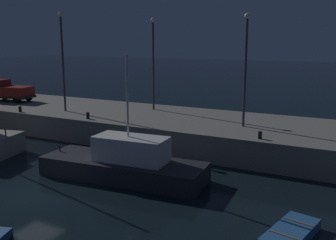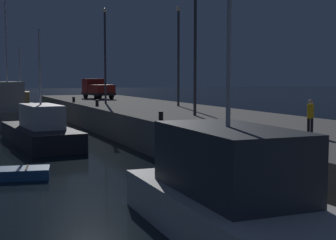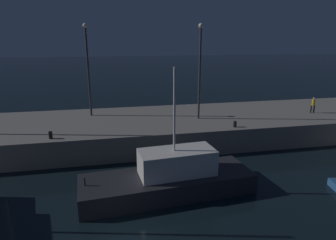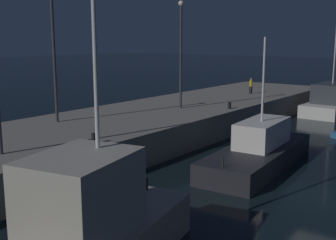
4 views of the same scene
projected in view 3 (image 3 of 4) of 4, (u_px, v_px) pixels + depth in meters
The scene contains 7 objects.
pier_quay at pixel (113, 131), 27.31m from camera, with size 62.64×10.35×2.08m.
fishing_boat_white at pixel (170, 178), 18.18m from camera, with size 10.92×4.21×7.82m.
lamp_post_east at pixel (88, 64), 27.49m from camera, with size 0.44×0.44×8.66m.
lamp_post_central at pixel (200, 65), 26.37m from camera, with size 0.44×0.44×8.59m.
dockworker at pixel (313, 104), 29.56m from camera, with size 0.42×0.35×1.60m.
bollard_west at pixel (235, 124), 24.92m from camera, with size 0.28×0.28×0.51m, color black.
bollard_east at pixel (50, 135), 21.98m from camera, with size 0.28×0.28×0.56m, color black.
Camera 3 is at (-0.27, -11.49, 9.32)m, focal length 31.29 mm.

